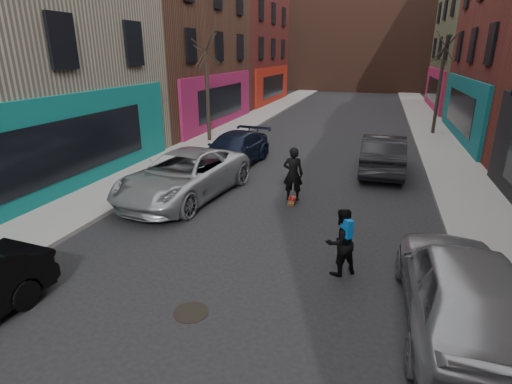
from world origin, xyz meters
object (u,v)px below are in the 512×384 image
Objects in this scene: tree_left_far at (207,81)px; parked_left_end at (233,150)px; parked_left_far at (184,175)px; pedestrian at (341,242)px; skateboard at (292,201)px; tree_right_far at (441,76)px; skateboarder at (293,174)px; manhole at (191,312)px; parked_right_far at (464,290)px; parked_right_end at (383,153)px.

tree_left_far is 5.81m from parked_left_end.
pedestrian is (5.73, -3.67, 0.00)m from parked_left_far.
skateboard is 0.50× the size of pedestrian.
skateboard is at bearing -112.64° from tree_right_far.
skateboarder is at bearing 15.97° from parked_left_far.
manhole is at bearing -98.94° from skateboard.
parked_right_far is (10.80, -13.72, -2.53)m from tree_left_far.
parked_left_far reaches higher than pedestrian.
skateboard is (-5.88, -14.10, -3.48)m from tree_right_far.
pedestrian is at bearing -68.09° from skateboard.
tree_right_far is 1.37× the size of parked_left_end.
parked_right_far is at bearing -56.11° from skateboard.
tree_right_far is at bearing -107.45° from parked_right_end.
pedestrian is at bearing 111.91° from skateboarder.
parked_right_far reaches higher than manhole.
parked_right_far is 7.12m from skateboard.
parked_right_end is (6.41, 0.86, 0.08)m from parked_left_end.
tree_right_far is 14.17m from parked_left_end.
parked_left_end reaches higher than skateboard.
manhole is (-0.64, -6.58, -1.01)m from skateboarder.
parked_right_far is 7.07m from skateboarder.
tree_right_far is 10.20m from parked_right_end.
manhole is at bearing -68.18° from tree_left_far.
parked_right_far is 3.14× the size of pedestrian.
tree_right_far is 18.93m from pedestrian.
skateboarder reaches higher than parked_right_far.
tree_left_far is 1.31× the size of parked_left_end.
parked_right_far is (-1.60, -19.72, -2.68)m from tree_right_far.
tree_left_far is 3.55× the size of skateboarder.
manhole is (2.89, -10.46, -0.71)m from parked_left_end.
tree_right_far is 21.97m from manhole.
manhole is at bearing 2.46° from pedestrian.
skateboard is 6.61m from manhole.
tree_right_far is 15.48m from skateboarder.
parked_left_far reaches higher than parked_left_end.
tree_left_far is at bearing 131.49° from parked_left_end.
pedestrian reaches higher than parked_left_end.
pedestrian is (5.52, -8.11, 0.09)m from parked_left_end.
parked_left_end is (2.99, -4.22, -2.66)m from tree_left_far.
parked_left_end is 12.31m from parked_right_far.
parked_right_end is at bearing -83.48° from parked_right_far.
pedestrian is (1.99, -4.22, -0.21)m from skateboarder.
parked_right_end is at bearing -134.98° from pedestrian.
pedestrian is at bearing -32.70° from parked_right_far.
manhole is (-2.64, -2.36, -0.80)m from pedestrian.
parked_right_end is (-3.00, -9.36, -2.73)m from tree_right_far.
tree_right_far is 8.50× the size of skateboard.
manhole is (3.10, -6.03, -0.80)m from parked_left_far.
parked_right_far is (8.02, -5.07, 0.05)m from parked_left_far.
tree_left_far is 0.96× the size of tree_right_far.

